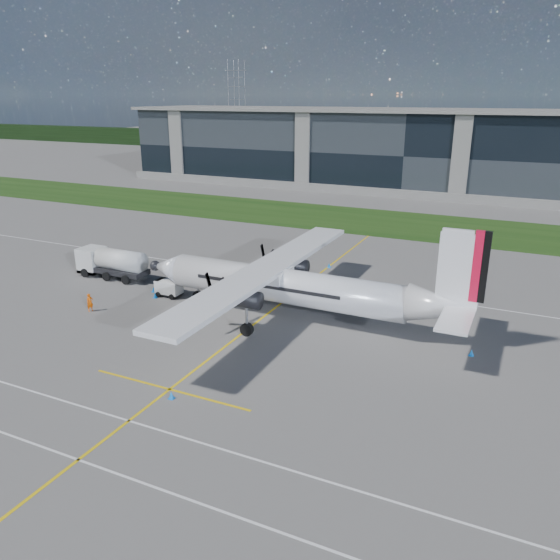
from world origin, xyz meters
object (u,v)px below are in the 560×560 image
object	(u,v)px
ground_crew_person	(90,301)
safety_cone_fwd	(154,290)
fuel_tanker_truck	(108,262)
safety_cone_tail	(471,353)
safety_cone_portwing	(171,395)
pylon_west	(237,104)
safety_cone_nose_port	(155,295)
safety_cone_stbdwing	(329,265)
safety_cone_nose_stbd	(175,286)
turboprop_aircraft	(296,268)
baggage_tug	(169,288)

from	to	relation	value
ground_crew_person	safety_cone_fwd	xyz separation A→B (m)	(1.96, 6.39, -0.68)
fuel_tanker_truck	safety_cone_tail	bearing A→B (deg)	-4.57
fuel_tanker_truck	safety_cone_portwing	xyz separation A→B (m)	(20.47, -17.28, -1.31)
pylon_west	safety_cone_nose_port	size ratio (longest dim) A/B	60.00
safety_cone_stbdwing	ground_crew_person	bearing A→B (deg)	-124.62
safety_cone_nose_stbd	safety_cone_stbdwing	bearing A→B (deg)	48.50
turboprop_aircraft	safety_cone_portwing	world-z (taller)	turboprop_aircraft
safety_cone_portwing	safety_cone_stbdwing	bearing A→B (deg)	91.23
pylon_west	turboprop_aircraft	world-z (taller)	pylon_west
ground_crew_person	safety_cone_nose_stbd	distance (m)	8.81
fuel_tanker_truck	safety_cone_portwing	size ratio (longest dim) A/B	16.59
fuel_tanker_truck	safety_cone_nose_port	distance (m)	8.97
turboprop_aircraft	safety_cone_nose_stbd	xyz separation A→B (m)	(-14.05, 2.13, -4.36)
turboprop_aircraft	safety_cone_stbdwing	size ratio (longest dim) A/B	61.42
pylon_west	safety_cone_nose_port	distance (m)	160.35
baggage_tug	safety_cone_nose_stbd	xyz separation A→B (m)	(-0.85, 2.06, -0.52)
turboprop_aircraft	safety_cone_nose_port	xyz separation A→B (m)	(-14.10, -0.94, -4.36)
pylon_west	safety_cone_portwing	xyz separation A→B (m)	(83.78, -156.88, -14.75)
safety_cone_fwd	safety_cone_nose_stbd	size ratio (longest dim) A/B	1.00
turboprop_aircraft	safety_cone_portwing	bearing A→B (deg)	-97.34
turboprop_aircraft	safety_cone_nose_port	world-z (taller)	turboprop_aircraft
baggage_tug	ground_crew_person	bearing A→B (deg)	-123.01
safety_cone_portwing	safety_cone_nose_port	bearing A→B (deg)	130.59
pylon_west	safety_cone_nose_stbd	bearing A→B (deg)	-62.83
safety_cone_tail	safety_cone_nose_stbd	distance (m)	28.62
ground_crew_person	safety_cone_fwd	world-z (taller)	ground_crew_person
fuel_tanker_truck	safety_cone_nose_stbd	bearing A→B (deg)	-0.20
baggage_tug	safety_cone_fwd	bearing A→B (deg)	173.01
safety_cone_nose_stbd	safety_cone_nose_port	bearing A→B (deg)	-90.81
safety_cone_tail	safety_cone_nose_stbd	xyz separation A→B (m)	(-28.47, 2.92, 0.00)
turboprop_aircraft	safety_cone_stbdwing	xyz separation A→B (m)	(-2.60, 15.08, -4.36)
pylon_west	ground_crew_person	xyz separation A→B (m)	(68.54, -147.83, -14.07)
ground_crew_person	safety_cone_portwing	world-z (taller)	ground_crew_person
ground_crew_person	safety_cone_tail	world-z (taller)	ground_crew_person
pylon_west	safety_cone_nose_stbd	distance (m)	157.64
ground_crew_person	safety_cone_stbdwing	distance (m)	25.71
baggage_tug	ground_crew_person	distance (m)	7.33
ground_crew_person	safety_cone_tail	bearing A→B (deg)	-62.16
safety_cone_nose_port	turboprop_aircraft	bearing A→B (deg)	3.83
turboprop_aircraft	safety_cone_nose_stbd	distance (m)	14.87
pylon_west	safety_cone_tail	xyz separation A→B (m)	(100.14, -142.54, -14.75)
ground_crew_person	safety_cone_nose_stbd	xyz separation A→B (m)	(3.14, 8.20, -0.68)
safety_cone_portwing	safety_cone_fwd	bearing A→B (deg)	130.71
ground_crew_person	safety_cone_fwd	distance (m)	6.72
fuel_tanker_truck	ground_crew_person	bearing A→B (deg)	-57.61
fuel_tanker_truck	safety_cone_stbdwing	xyz separation A→B (m)	(19.82, 12.92, -1.31)
baggage_tug	fuel_tanker_truck	bearing A→B (deg)	167.25
safety_cone_portwing	turboprop_aircraft	bearing A→B (deg)	82.66
safety_cone_fwd	ground_crew_person	bearing A→B (deg)	-107.02
safety_cone_nose_stbd	safety_cone_stbdwing	size ratio (longest dim) A/B	1.00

